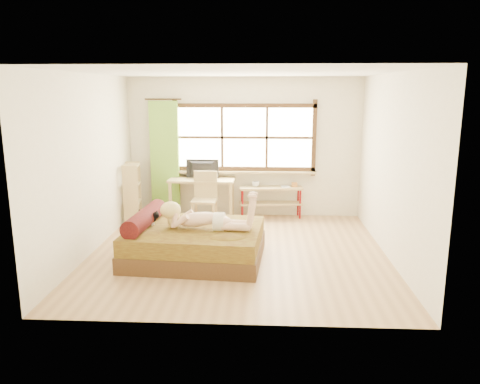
# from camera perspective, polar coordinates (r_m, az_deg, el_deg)

# --- Properties ---
(floor) EXTENTS (4.50, 4.50, 0.00)m
(floor) POSITION_cam_1_polar(r_m,az_deg,el_deg) (7.27, -0.23, -7.41)
(floor) COLOR #9E754C
(floor) RESTS_ON ground
(ceiling) EXTENTS (4.50, 4.50, 0.00)m
(ceiling) POSITION_cam_1_polar(r_m,az_deg,el_deg) (6.84, -0.25, 14.39)
(ceiling) COLOR white
(ceiling) RESTS_ON wall_back
(wall_back) EXTENTS (4.50, 0.00, 4.50)m
(wall_back) POSITION_cam_1_polar(r_m,az_deg,el_deg) (9.15, 0.55, 5.42)
(wall_back) COLOR silver
(wall_back) RESTS_ON floor
(wall_front) EXTENTS (4.50, 0.00, 4.50)m
(wall_front) POSITION_cam_1_polar(r_m,az_deg,el_deg) (4.72, -1.74, -1.23)
(wall_front) COLOR silver
(wall_front) RESTS_ON floor
(wall_left) EXTENTS (0.00, 4.50, 4.50)m
(wall_left) POSITION_cam_1_polar(r_m,az_deg,el_deg) (7.40, -17.94, 3.15)
(wall_left) COLOR silver
(wall_left) RESTS_ON floor
(wall_right) EXTENTS (0.00, 4.50, 4.50)m
(wall_right) POSITION_cam_1_polar(r_m,az_deg,el_deg) (7.16, 18.06, 2.86)
(wall_right) COLOR silver
(wall_right) RESTS_ON floor
(window) EXTENTS (2.80, 0.16, 1.46)m
(window) POSITION_cam_1_polar(r_m,az_deg,el_deg) (9.10, 0.54, 6.39)
(window) COLOR #FFEDBF
(window) RESTS_ON wall_back
(curtain) EXTENTS (0.55, 0.10, 2.20)m
(curtain) POSITION_cam_1_polar(r_m,az_deg,el_deg) (9.25, -9.15, 4.10)
(curtain) COLOR olive
(curtain) RESTS_ON wall_back
(bed) EXTENTS (2.05, 1.69, 0.74)m
(bed) POSITION_cam_1_polar(r_m,az_deg,el_deg) (6.97, -5.84, -6.06)
(bed) COLOR #341C0F
(bed) RESTS_ON floor
(woman) EXTENTS (1.38, 0.49, 0.58)m
(woman) POSITION_cam_1_polar(r_m,az_deg,el_deg) (6.75, -4.34, -2.11)
(woman) COLOR #DFAD8F
(woman) RESTS_ON bed
(kitten) EXTENTS (0.30, 0.14, 0.23)m
(kitten) POSITION_cam_1_polar(r_m,az_deg,el_deg) (7.09, -11.16, -3.05)
(kitten) COLOR black
(kitten) RESTS_ON bed
(desk) EXTENTS (1.27, 0.61, 0.78)m
(desk) POSITION_cam_1_polar(r_m,az_deg,el_deg) (9.03, -4.67, 0.97)
(desk) COLOR tan
(desk) RESTS_ON floor
(monitor) EXTENTS (0.63, 0.10, 0.36)m
(monitor) POSITION_cam_1_polar(r_m,az_deg,el_deg) (9.03, -4.66, 2.80)
(monitor) COLOR black
(monitor) RESTS_ON desk
(chair) EXTENTS (0.45, 0.45, 0.98)m
(chair) POSITION_cam_1_polar(r_m,az_deg,el_deg) (8.70, -4.29, -0.36)
(chair) COLOR tan
(chair) RESTS_ON floor
(pipe_shelf) EXTENTS (1.24, 0.42, 0.69)m
(pipe_shelf) POSITION_cam_1_polar(r_m,az_deg,el_deg) (9.12, 3.86, -0.38)
(pipe_shelf) COLOR tan
(pipe_shelf) RESTS_ON floor
(cup) EXTENTS (0.15, 0.15, 0.11)m
(cup) POSITION_cam_1_polar(r_m,az_deg,el_deg) (9.08, 1.91, 0.96)
(cup) COLOR gray
(cup) RESTS_ON pipe_shelf
(book) EXTENTS (0.18, 0.23, 0.02)m
(book) POSITION_cam_1_polar(r_m,az_deg,el_deg) (9.09, 5.06, 0.65)
(book) COLOR gray
(book) RESTS_ON pipe_shelf
(bookshelf) EXTENTS (0.34, 0.52, 1.11)m
(bookshelf) POSITION_cam_1_polar(r_m,az_deg,el_deg) (9.00, -12.99, -0.09)
(bookshelf) COLOR tan
(bookshelf) RESTS_ON floor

